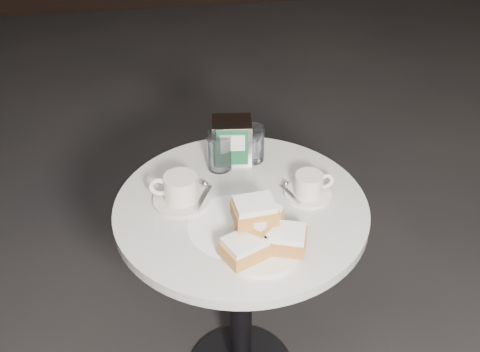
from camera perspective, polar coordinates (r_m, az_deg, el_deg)
name	(u,v)px	position (r m, az deg, el deg)	size (l,w,h in m)	color
cafe_table	(241,258)	(1.78, 0.10, -7.74)	(0.70, 0.70, 0.74)	black
sugar_spill	(237,225)	(1.58, -0.31, -4.69)	(0.26, 0.26, 0.00)	white
beignet_plate	(261,234)	(1.48, 2.01, -5.53)	(0.23, 0.23, 0.13)	silver
coffee_cup_left	(180,191)	(1.65, -5.67, -1.39)	(0.19, 0.19, 0.08)	beige
coffee_cup_right	(309,186)	(1.68, 6.56, -0.99)	(0.15, 0.15, 0.07)	white
water_glass_left	(219,152)	(1.76, -1.97, 2.33)	(0.09, 0.09, 0.12)	white
water_glass_right	(253,144)	(1.80, 1.24, 3.02)	(0.08, 0.08, 0.11)	white
napkin_dispenser	(232,141)	(1.79, -0.77, 3.38)	(0.12, 0.11, 0.13)	silver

